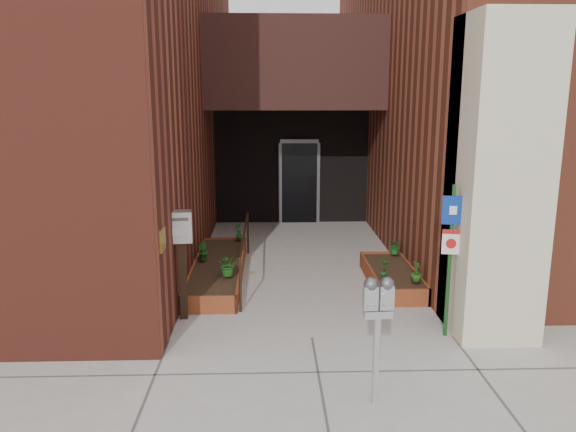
{
  "coord_description": "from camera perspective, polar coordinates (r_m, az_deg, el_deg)",
  "views": [
    {
      "loc": [
        -0.58,
        -7.32,
        3.38
      ],
      "look_at": [
        -0.28,
        1.8,
        1.36
      ],
      "focal_mm": 35.0,
      "sensor_mm": 36.0,
      "label": 1
    }
  ],
  "objects": [
    {
      "name": "architecture",
      "position": [
        14.31,
        -0.32,
        18.86
      ],
      "size": [
        20.0,
        14.6,
        10.0
      ],
      "color": "maroon",
      "rests_on": "ground"
    },
    {
      "name": "parking_meter",
      "position": [
        6.16,
        9.13,
        -9.08
      ],
      "size": [
        0.33,
        0.16,
        1.47
      ],
      "color": "#ABABAD",
      "rests_on": "ground"
    },
    {
      "name": "planter_left",
      "position": [
        10.58,
        -7.1,
        -5.53
      ],
      "size": [
        0.9,
        3.6,
        0.3
      ],
      "color": "brown",
      "rests_on": "ground"
    },
    {
      "name": "shrub_left_d",
      "position": [
        11.99,
        -5.05,
        -1.52
      ],
      "size": [
        0.24,
        0.24,
        0.39
      ],
      "primitive_type": "imported",
      "rotation": [
        0.0,
        0.0,
        4.89
      ],
      "color": "#1A5C1E",
      "rests_on": "planter_left"
    },
    {
      "name": "planter_right",
      "position": [
        10.29,
        10.49,
        -6.15
      ],
      "size": [
        0.8,
        2.2,
        0.3
      ],
      "color": "brown",
      "rests_on": "ground"
    },
    {
      "name": "sign_post",
      "position": [
        8.01,
        16.2,
        -2.84
      ],
      "size": [
        0.29,
        0.09,
        2.17
      ],
      "color": "#163E17",
      "rests_on": "ground"
    },
    {
      "name": "shrub_left_a",
      "position": [
        9.69,
        -6.08,
        -4.91
      ],
      "size": [
        0.45,
        0.45,
        0.4
      ],
      "primitive_type": "imported",
      "rotation": [
        0.0,
        0.0,
        0.29
      ],
      "color": "#1D5518",
      "rests_on": "planter_left"
    },
    {
      "name": "shrub_right_b",
      "position": [
        9.67,
        9.75,
        -5.26
      ],
      "size": [
        0.25,
        0.25,
        0.34
      ],
      "primitive_type": "imported",
      "rotation": [
        0.0,
        0.0,
        2.5
      ],
      "color": "#17531C",
      "rests_on": "planter_right"
    },
    {
      "name": "ground",
      "position": [
        8.09,
        2.45,
        -12.27
      ],
      "size": [
        80.0,
        80.0,
        0.0
      ],
      "primitive_type": "plane",
      "color": "#9E9991",
      "rests_on": "ground"
    },
    {
      "name": "handrail",
      "position": [
        10.32,
        -4.45,
        -2.37
      ],
      "size": [
        0.04,
        3.34,
        0.9
      ],
      "color": "black",
      "rests_on": "ground"
    },
    {
      "name": "shrub_left_b",
      "position": [
        10.65,
        -8.69,
        -3.57
      ],
      "size": [
        0.26,
        0.26,
        0.34
      ],
      "primitive_type": "imported",
      "rotation": [
        0.0,
        0.0,
        2.25
      ],
      "color": "#1A5418",
      "rests_on": "planter_left"
    },
    {
      "name": "shrub_right_c",
      "position": [
        11.09,
        10.84,
        -3.03
      ],
      "size": [
        0.31,
        0.31,
        0.33
      ],
      "primitive_type": "imported",
      "rotation": [
        0.0,
        0.0,
        4.76
      ],
      "color": "#1B5F20",
      "rests_on": "planter_right"
    },
    {
      "name": "payment_dropbox",
      "position": [
        8.49,
        -10.79,
        -2.59
      ],
      "size": [
        0.36,
        0.28,
        1.68
      ],
      "color": "black",
      "rests_on": "ground"
    },
    {
      "name": "shrub_left_c",
      "position": [
        10.74,
        -8.63,
        -3.4
      ],
      "size": [
        0.27,
        0.27,
        0.35
      ],
      "primitive_type": "imported",
      "rotation": [
        0.0,
        0.0,
        3.84
      ],
      "color": "#265B1A",
      "rests_on": "planter_left"
    },
    {
      "name": "shrub_right_a",
      "position": [
        9.59,
        12.94,
        -5.54
      ],
      "size": [
        0.25,
        0.25,
        0.34
      ],
      "primitive_type": "imported",
      "rotation": [
        0.0,
        0.0,
        1.14
      ],
      "color": "#245117",
      "rests_on": "planter_right"
    }
  ]
}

